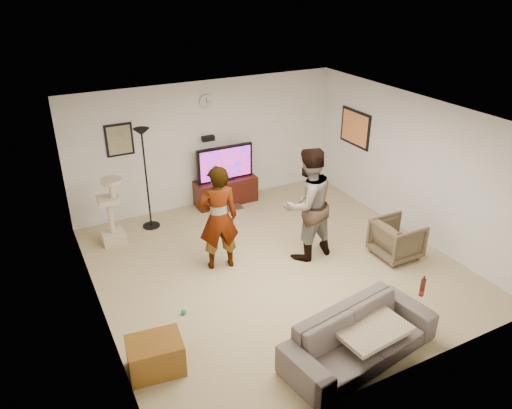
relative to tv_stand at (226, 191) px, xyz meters
name	(u,v)px	position (x,y,z in m)	size (l,w,h in m)	color
floor	(274,265)	(-0.26, -2.50, -0.28)	(5.50, 5.50, 0.02)	tan
ceiling	(277,116)	(-0.26, -2.50, 2.24)	(5.50, 5.50, 0.02)	silver
wall_back	(207,144)	(-0.26, 0.25, 0.98)	(5.50, 0.04, 2.50)	silver
wall_front	(401,292)	(-0.26, -5.25, 0.98)	(5.50, 0.04, 2.50)	silver
wall_left	(91,237)	(-3.01, -2.50, 0.98)	(0.04, 5.50, 2.50)	silver
wall_right	(411,166)	(2.49, -2.50, 0.98)	(0.04, 5.50, 2.50)	silver
wall_clock	(206,102)	(-0.26, 0.22, 1.83)	(0.26, 0.26, 0.04)	silver
wall_speaker	(208,138)	(-0.26, 0.19, 1.11)	(0.25, 0.10, 0.10)	black
picture_back	(119,140)	(-1.96, 0.23, 1.33)	(0.42, 0.03, 0.52)	gray
picture_right	(355,128)	(2.47, -0.90, 1.23)	(0.03, 0.78, 0.62)	#F38844
tv_stand	(226,191)	(0.00, 0.00, 0.00)	(1.27, 0.45, 0.53)	black
console_box	(232,209)	(-0.04, -0.40, -0.23)	(0.40, 0.30, 0.07)	silver
tv	(225,163)	(0.00, 0.00, 0.61)	(1.18, 0.08, 0.70)	black
tv_screen	(226,164)	(0.00, -0.04, 0.61)	(1.08, 0.01, 0.61)	red
floor_lamp	(147,180)	(-1.67, -0.28, 0.69)	(0.32, 0.32, 1.91)	black
cat_tree	(110,211)	(-2.43, -0.54, 0.34)	(0.39, 0.39, 1.22)	beige
person_left	(218,218)	(-1.06, -2.11, 0.61)	(0.64, 0.42, 1.75)	#9E9E9E
person_right	(307,204)	(0.35, -2.47, 0.69)	(0.93, 0.72, 1.91)	#395296
sofa	(360,337)	(-0.34, -4.80, 0.04)	(2.06, 0.81, 0.60)	#59504B
throw_blanket	(369,327)	(-0.21, -4.80, 0.14)	(0.90, 0.70, 0.06)	#BDAB8A
beer_bottle	(422,287)	(0.61, -4.80, 0.46)	(0.06, 0.06, 0.25)	#3B1A0E
armchair	(397,239)	(1.69, -3.20, 0.06)	(0.70, 0.72, 0.65)	brown
side_table	(155,356)	(-2.66, -3.86, -0.05)	(0.65, 0.49, 0.43)	brown
toy_ball	(184,312)	(-2.01, -3.02, -0.22)	(0.08, 0.08, 0.08)	#14A78C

